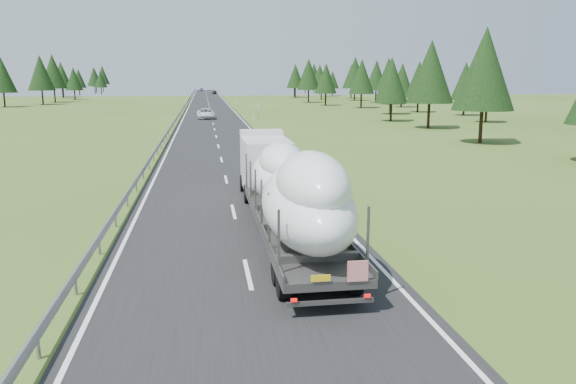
{
  "coord_description": "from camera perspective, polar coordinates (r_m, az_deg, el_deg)",
  "views": [
    {
      "loc": [
        -1.31,
        -8.83,
        6.47
      ],
      "look_at": [
        1.96,
        13.04,
        1.95
      ],
      "focal_mm": 35.0,
      "sensor_mm": 36.0,
      "label": 1
    }
  ],
  "objects": [
    {
      "name": "road_surface",
      "position": [
        109.03,
        -7.88,
        8.05
      ],
      "size": [
        10.0,
        400.0,
        0.02
      ],
      "primitive_type": "cube",
      "color": "black",
      "rests_on": "ground"
    },
    {
      "name": "guardrail",
      "position": [
        109.01,
        -10.7,
        8.27
      ],
      "size": [
        0.1,
        400.0,
        0.76
      ],
      "color": "slate",
      "rests_on": "ground"
    },
    {
      "name": "marker_posts",
      "position": [
        164.13,
        -5.85,
        9.42
      ],
      "size": [
        0.13,
        350.08,
        1.0
      ],
      "color": "silver",
      "rests_on": "ground"
    },
    {
      "name": "highway_sign",
      "position": [
        89.36,
        -3.06,
        8.54
      ],
      "size": [
        0.08,
        0.9,
        2.6
      ],
      "color": "slate",
      "rests_on": "ground"
    },
    {
      "name": "tree_line_right",
      "position": [
        126.14,
        10.22,
        11.58
      ],
      "size": [
        26.61,
        299.22,
        12.56
      ],
      "color": "black",
      "rests_on": "ground"
    },
    {
      "name": "boat_truck",
      "position": [
        22.83,
        -0.12,
        0.84
      ],
      "size": [
        2.9,
        18.87,
        4.24
      ],
      "color": "silver",
      "rests_on": "ground"
    },
    {
      "name": "distant_van",
      "position": [
        91.33,
        -8.35,
        7.88
      ],
      "size": [
        2.96,
        5.99,
        1.64
      ],
      "primitive_type": "imported",
      "rotation": [
        0.0,
        0.0,
        0.04
      ],
      "color": "silver",
      "rests_on": "ground"
    },
    {
      "name": "distant_car_dark",
      "position": [
        228.1,
        -7.47,
        10.02
      ],
      "size": [
        1.92,
        4.57,
        1.55
      ],
      "primitive_type": "imported",
      "rotation": [
        0.0,
        0.0,
        -0.02
      ],
      "color": "black",
      "rests_on": "ground"
    },
    {
      "name": "distant_car_blue",
      "position": [
        289.8,
        -8.81,
        10.27
      ],
      "size": [
        1.65,
        4.27,
        1.39
      ],
      "primitive_type": "imported",
      "rotation": [
        0.0,
        0.0,
        -0.04
      ],
      "color": "#1A1B48",
      "rests_on": "ground"
    }
  ]
}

